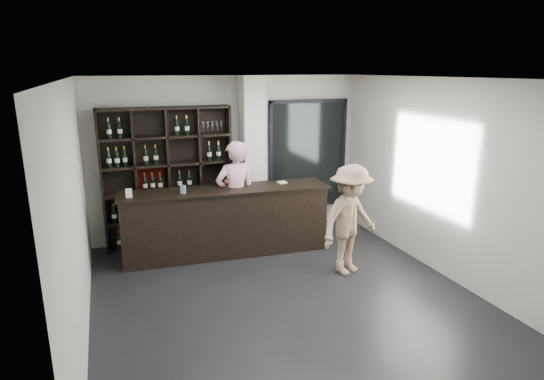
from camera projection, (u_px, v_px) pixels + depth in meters
name	position (u px, v px, depth m)	size (l,w,h in m)	color
floor	(285.00, 297.00, 6.20)	(5.00, 5.50, 0.01)	black
wine_shelf	(168.00, 177.00, 7.83)	(2.20, 0.35, 2.40)	black
structural_column	(252.00, 158.00, 8.18)	(0.40, 0.40, 2.90)	silver
glass_panel	(308.00, 155.00, 8.80)	(1.60, 0.08, 2.10)	black
tasting_counter	(226.00, 221.00, 7.52)	(3.41, 0.70, 1.12)	black
taster_pink	(236.00, 197.00, 7.58)	(0.69, 0.45, 1.89)	#D39FAB
taster_black	(230.00, 199.00, 8.15)	(0.73, 0.57, 1.50)	black
customer	(350.00, 220.00, 6.75)	(1.08, 0.62, 1.68)	#92775B
wine_glass	(227.00, 184.00, 7.24)	(0.09, 0.09, 0.21)	white
spit_cup	(183.00, 190.00, 7.09)	(0.10, 0.10, 0.13)	silver
napkin_stack	(282.00, 182.00, 7.75)	(0.13, 0.13, 0.02)	white
card_stand	(129.00, 193.00, 6.86)	(0.09, 0.04, 0.13)	white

